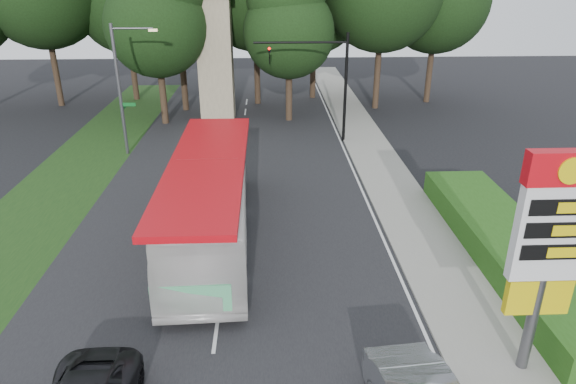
{
  "coord_description": "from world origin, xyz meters",
  "views": [
    {
      "loc": [
        1.78,
        -9.56,
        10.94
      ],
      "look_at": [
        2.62,
        10.38,
        2.2
      ],
      "focal_mm": 32.0,
      "sensor_mm": 36.0,
      "label": 1
    }
  ],
  "objects_px": {
    "monument": "(215,53)",
    "transit_bus": "(210,201)",
    "traffic_signal_mast": "(326,73)",
    "gas_station_pylon": "(551,237)",
    "streetlight_signs": "(122,84)"
  },
  "relations": [
    {
      "from": "traffic_signal_mast",
      "to": "monument",
      "type": "distance_m",
      "value": 9.76
    },
    {
      "from": "gas_station_pylon",
      "to": "monument",
      "type": "relative_size",
      "value": 0.68
    },
    {
      "from": "gas_station_pylon",
      "to": "traffic_signal_mast",
      "type": "relative_size",
      "value": 0.95
    },
    {
      "from": "traffic_signal_mast",
      "to": "monument",
      "type": "relative_size",
      "value": 0.72
    },
    {
      "from": "traffic_signal_mast",
      "to": "streetlight_signs",
      "type": "distance_m",
      "value": 12.83
    },
    {
      "from": "gas_station_pylon",
      "to": "monument",
      "type": "xyz_separation_m",
      "value": [
        -11.2,
        28.01,
        0.66
      ]
    },
    {
      "from": "gas_station_pylon",
      "to": "streetlight_signs",
      "type": "height_order",
      "value": "streetlight_signs"
    },
    {
      "from": "traffic_signal_mast",
      "to": "transit_bus",
      "type": "relative_size",
      "value": 0.55
    },
    {
      "from": "gas_station_pylon",
      "to": "streetlight_signs",
      "type": "relative_size",
      "value": 0.86
    },
    {
      "from": "traffic_signal_mast",
      "to": "transit_bus",
      "type": "bearing_deg",
      "value": -115.37
    },
    {
      "from": "monument",
      "to": "transit_bus",
      "type": "height_order",
      "value": "monument"
    },
    {
      "from": "monument",
      "to": "transit_bus",
      "type": "bearing_deg",
      "value": -86.28
    },
    {
      "from": "gas_station_pylon",
      "to": "monument",
      "type": "bearing_deg",
      "value": 111.8
    },
    {
      "from": "monument",
      "to": "traffic_signal_mast",
      "type": "bearing_deg",
      "value": -38.0
    },
    {
      "from": "monument",
      "to": "transit_bus",
      "type": "relative_size",
      "value": 0.77
    }
  ]
}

